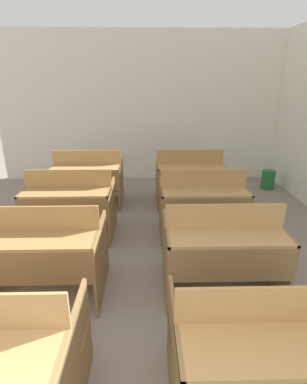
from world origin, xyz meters
TOP-DOWN VIEW (x-y plane):
  - wall_back at (0.00, 6.75)m, footprint 5.95×0.06m
  - bench_front_right at (0.85, 1.62)m, footprint 1.13×0.81m
  - bench_second_left at (-0.88, 2.81)m, footprint 1.13×0.81m
  - bench_second_right at (0.87, 2.82)m, footprint 1.13×0.81m
  - bench_third_left at (-0.90, 4.03)m, footprint 1.13×0.81m
  - bench_third_right at (0.88, 4.00)m, footprint 1.13×0.81m
  - bench_back_left at (-0.87, 5.20)m, footprint 1.13×0.81m
  - bench_back_right at (0.86, 5.21)m, footprint 1.13×0.81m
  - wastepaper_bin at (2.57, 5.94)m, footprint 0.25×0.25m

SIDE VIEW (x-z plane):
  - wastepaper_bin at x=2.57m, z-range 0.00..0.38m
  - bench_front_right at x=0.85m, z-range 0.00..0.96m
  - bench_second_left at x=-0.88m, z-range 0.00..0.96m
  - bench_second_right at x=0.87m, z-range 0.00..0.96m
  - bench_third_left at x=-0.90m, z-range 0.00..0.96m
  - bench_third_right at x=0.88m, z-range 0.00..0.96m
  - bench_back_left at x=-0.87m, z-range 0.00..0.96m
  - bench_back_right at x=0.86m, z-range 0.00..0.96m
  - wall_back at x=0.00m, z-range 0.00..3.01m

